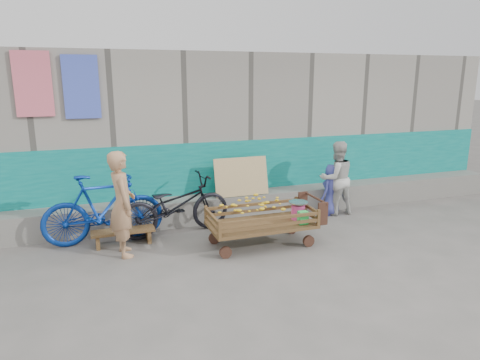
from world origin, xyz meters
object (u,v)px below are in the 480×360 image
object	(u,v)px
bench	(123,234)
bicycle_blue	(103,208)
woman	(336,178)
child	(331,190)
bicycle_dark	(175,205)
vendor_man	(122,204)
banana_cart	(260,214)

from	to	relation	value
bench	bicycle_blue	world-z (taller)	bicycle_blue
woman	child	bearing A→B (deg)	-4.42
bicycle_dark	bench	bearing A→B (deg)	95.15
vendor_man	woman	size ratio (longest dim) A/B	1.11
banana_cart	bicycle_blue	distance (m)	2.44
child	bicycle_blue	distance (m)	4.11
child	bicycle_blue	xyz separation A→B (m)	(-4.11, -0.07, 0.07)
bicycle_blue	child	bearing A→B (deg)	-92.29
bench	vendor_man	xyz separation A→B (m)	(-0.01, -0.40, 0.60)
woman	child	world-z (taller)	woman
bench	vendor_man	world-z (taller)	vendor_man
vendor_man	woman	distance (m)	4.01
bench	woman	world-z (taller)	woman
woman	bench	bearing A→B (deg)	4.51
banana_cart	woman	bearing A→B (deg)	27.09
banana_cart	child	distance (m)	2.12
bench	bicycle_dark	bearing A→B (deg)	13.24
woman	child	size ratio (longest dim) A/B	1.45
child	bicycle_dark	size ratio (longest dim) A/B	0.52
vendor_man	bicycle_blue	bearing A→B (deg)	16.86
vendor_man	woman	xyz separation A→B (m)	(3.95, 0.66, -0.08)
woman	bicycle_blue	world-z (taller)	woman
vendor_man	bicycle_dark	world-z (taller)	vendor_man
bench	woman	size ratio (longest dim) A/B	0.69
bench	child	size ratio (longest dim) A/B	0.99
bicycle_dark	woman	bearing A→B (deg)	-96.99
vendor_man	bicycle_blue	distance (m)	0.69
banana_cart	child	bearing A→B (deg)	28.46
woman	bicycle_blue	distance (m)	4.21
woman	vendor_man	bearing A→B (deg)	10.23
banana_cart	child	xyz separation A→B (m)	(1.86, 1.01, -0.03)
bicycle_dark	bicycle_blue	xyz separation A→B (m)	(-1.13, 0.00, 0.06)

